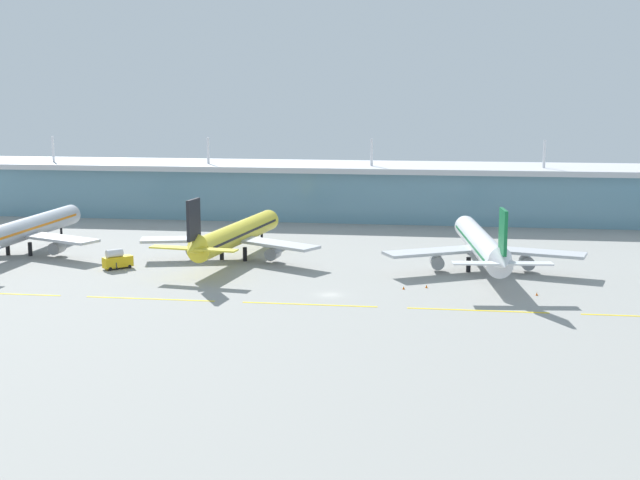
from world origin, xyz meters
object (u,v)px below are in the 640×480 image
(fuel_truck, at_px, (117,260))
(safety_cone_nose_front, at_px, (537,294))
(safety_cone_left_wingtip, at_px, (404,288))
(airliner_near_middle, at_px, (235,235))
(safety_cone_right_wingtip, at_px, (426,286))
(airliner_far_middle, at_px, (481,245))
(airliner_nearest, at_px, (21,231))
(pushback_tug, at_px, (119,264))

(fuel_truck, relative_size, safety_cone_nose_front, 9.93)
(safety_cone_left_wingtip, xyz_separation_m, safety_cone_nose_front, (28.55, -1.76, 0.00))
(airliner_near_middle, bearing_deg, safety_cone_left_wingtip, -31.91)
(safety_cone_left_wingtip, relative_size, safety_cone_right_wingtip, 1.00)
(airliner_far_middle, height_order, safety_cone_nose_front, airliner_far_middle)
(airliner_nearest, xyz_separation_m, fuel_truck, (32.25, -14.43, -4.19))
(airliner_nearest, bearing_deg, safety_cone_right_wingtip, -12.72)
(pushback_tug, xyz_separation_m, safety_cone_left_wingtip, (70.80, -13.03, -0.75))
(safety_cone_nose_front, bearing_deg, pushback_tug, 171.54)
(safety_cone_nose_front, xyz_separation_m, safety_cone_right_wingtip, (-23.57, 3.92, 0.00))
(airliner_near_middle, relative_size, airliner_far_middle, 0.95)
(safety_cone_left_wingtip, height_order, safety_cone_right_wingtip, same)
(fuel_truck, bearing_deg, safety_cone_right_wingtip, -7.49)
(safety_cone_right_wingtip, bearing_deg, fuel_truck, 172.51)
(airliner_far_middle, bearing_deg, pushback_tug, -173.92)
(safety_cone_left_wingtip, bearing_deg, airliner_nearest, 165.55)
(airliner_nearest, distance_m, fuel_truck, 35.58)
(airliner_near_middle, distance_m, pushback_tug, 30.39)
(safety_cone_nose_front, bearing_deg, airliner_nearest, 167.86)
(airliner_nearest, xyz_separation_m, safety_cone_nose_front, (131.65, -28.32, -6.10))
(airliner_far_middle, relative_size, pushback_tug, 12.91)
(airliner_nearest, bearing_deg, airliner_far_middle, -1.94)
(airliner_near_middle, relative_size, safety_cone_nose_front, 86.83)
(fuel_truck, bearing_deg, airliner_near_middle, 31.28)
(safety_cone_right_wingtip, bearing_deg, safety_cone_nose_front, -9.45)
(pushback_tug, bearing_deg, airliner_near_middle, 29.87)
(airliner_near_middle, xyz_separation_m, safety_cone_left_wingtip, (44.86, -27.93, -6.10))
(pushback_tug, relative_size, fuel_truck, 0.71)
(airliner_nearest, xyz_separation_m, safety_cone_left_wingtip, (103.10, -26.56, -6.10))
(airliner_near_middle, relative_size, safety_cone_left_wingtip, 86.83)
(airliner_near_middle, xyz_separation_m, pushback_tug, (-25.94, -14.90, -5.34))
(pushback_tug, height_order, safety_cone_right_wingtip, pushback_tug)
(airliner_far_middle, height_order, safety_cone_right_wingtip, airliner_far_middle)
(pushback_tug, distance_m, safety_cone_right_wingtip, 76.55)
(fuel_truck, height_order, safety_cone_nose_front, fuel_truck)
(pushback_tug, distance_m, safety_cone_left_wingtip, 71.99)
(pushback_tug, bearing_deg, airliner_nearest, 157.27)
(airliner_far_middle, xyz_separation_m, pushback_tug, (-88.48, -9.43, -5.35))
(airliner_far_middle, distance_m, safety_cone_left_wingtip, 29.23)
(pushback_tug, distance_m, safety_cone_nose_front, 100.45)
(safety_cone_nose_front, bearing_deg, airliner_near_middle, 157.98)
(airliner_nearest, relative_size, fuel_truck, 9.82)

